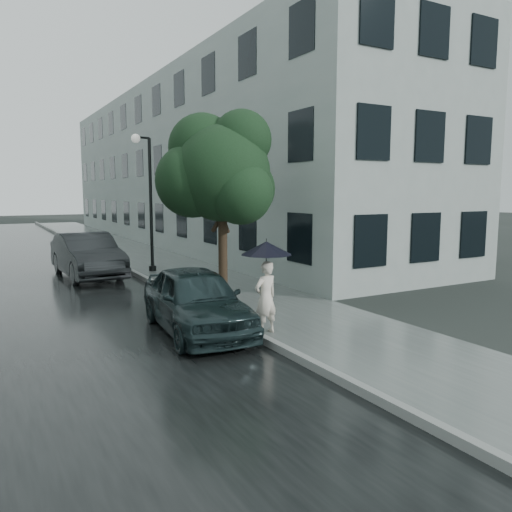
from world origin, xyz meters
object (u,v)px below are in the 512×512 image
lamp_post (147,194)px  car_near (196,300)px  street_tree (221,172)px  car_far (87,255)px  pedestrian (266,297)px

lamp_post → car_near: size_ratio=1.24×
street_tree → car_far: bearing=113.8°
pedestrian → car_far: (-1.90, 9.11, 0.00)m
lamp_post → car_far: (-2.25, -0.19, -2.11)m
pedestrian → car_far: car_far is taller
car_near → car_far: car_far is taller
street_tree → car_near: 4.24m
street_tree → car_near: bearing=-125.1°
car_near → car_far: 8.30m
car_near → street_tree: bearing=59.8°
lamp_post → car_far: bearing=171.0°
pedestrian → car_near: (-1.23, 0.83, -0.08)m
car_far → street_tree: bearing=-69.1°
pedestrian → car_near: pedestrian is taller
street_tree → car_far: (-2.50, 5.67, -2.73)m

